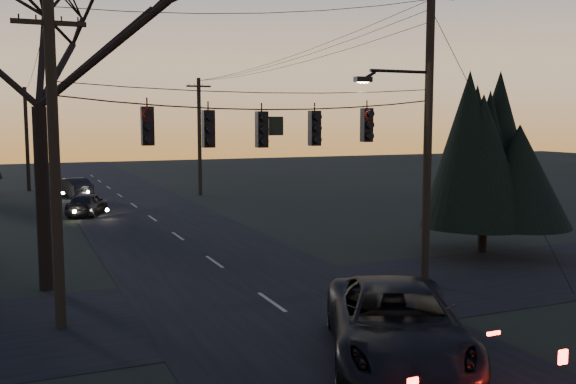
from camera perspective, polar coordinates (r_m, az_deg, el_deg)
name	(u,v)px	position (r m, az deg, el deg)	size (l,w,h in m)	color
main_road	(188,244)	(28.87, -8.84, -4.57)	(8.00, 120.00, 0.02)	black
cross_road	(272,302)	(19.59, -1.45, -9.78)	(60.00, 7.00, 0.02)	black
utility_pole_right	(424,284)	(22.15, 12.02, -8.03)	(5.00, 0.30, 10.00)	black
utility_pole_left	(61,328)	(18.35, -19.50, -11.31)	(1.80, 0.30, 8.50)	black
utility_pole_far_r	(200,195)	(47.48, -7.80, -0.27)	(1.80, 0.30, 8.50)	black
utility_pole_far_l	(29,191)	(53.77, -22.02, 0.10)	(0.30, 0.30, 8.00)	black
span_signal_assembly	(264,127)	(18.73, -2.19, 5.78)	(11.50, 0.44, 1.57)	black
bare_tree_left	(36,30)	(21.95, -21.53, 13.25)	(11.08, 11.08, 11.79)	black
evergreen_right	(485,146)	(27.48, 17.13, 3.91)	(4.50, 4.50, 7.62)	black
suv_near	(396,325)	(14.92, 9.62, -11.60)	(2.91, 6.31, 1.75)	black
sedan_oncoming_a	(87,204)	(38.68, -17.42, -1.03)	(1.57, 3.90, 1.33)	black
sedan_oncoming_b	(73,188)	(48.30, -18.59, 0.38)	(1.44, 4.13, 1.36)	black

